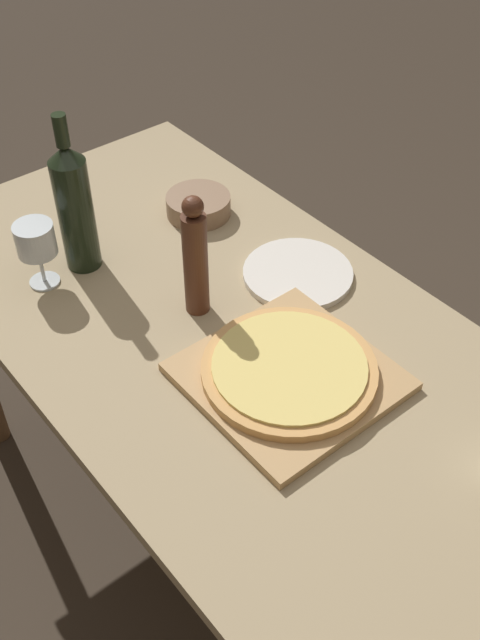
% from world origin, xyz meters
% --- Properties ---
extents(ground_plane, '(12.00, 12.00, 0.00)m').
position_xyz_m(ground_plane, '(0.00, 0.00, 0.00)').
color(ground_plane, '#382D23').
extents(dining_table, '(0.78, 1.52, 0.76)m').
position_xyz_m(dining_table, '(0.00, 0.00, 0.66)').
color(dining_table, '#9E8966').
rests_on(dining_table, ground_plane).
extents(cutting_board, '(0.34, 0.34, 0.02)m').
position_xyz_m(cutting_board, '(-0.00, -0.18, 0.77)').
color(cutting_board, tan).
rests_on(cutting_board, dining_table).
extents(pizza, '(0.32, 0.32, 0.02)m').
position_xyz_m(pizza, '(-0.00, -0.18, 0.79)').
color(pizza, tan).
rests_on(pizza, cutting_board).
extents(wine_bottle, '(0.07, 0.07, 0.35)m').
position_xyz_m(wine_bottle, '(-0.11, 0.35, 0.91)').
color(wine_bottle, black).
rests_on(wine_bottle, dining_table).
extents(pepper_mill, '(0.05, 0.05, 0.27)m').
position_xyz_m(pepper_mill, '(-0.01, 0.08, 0.89)').
color(pepper_mill, '#4C2819').
rests_on(pepper_mill, dining_table).
extents(wine_glass, '(0.08, 0.08, 0.15)m').
position_xyz_m(wine_glass, '(-0.21, 0.35, 0.87)').
color(wine_glass, silver).
rests_on(wine_glass, dining_table).
extents(small_bowl, '(0.15, 0.15, 0.05)m').
position_xyz_m(small_bowl, '(0.19, 0.35, 0.79)').
color(small_bowl, '#84664C').
rests_on(small_bowl, dining_table).
extents(dinner_plate, '(0.23, 0.23, 0.01)m').
position_xyz_m(dinner_plate, '(0.21, 0.03, 0.77)').
color(dinner_plate, silver).
rests_on(dinner_plate, dining_table).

